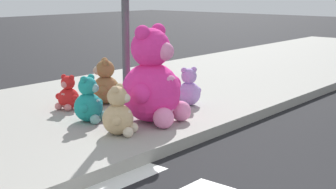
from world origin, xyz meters
The scene contains 8 objects.
sidewalk centered at (0.00, 5.20, 0.07)m, with size 28.00×4.40×0.15m, color #9E9B93.
plush_pink_large centered at (0.92, 3.81, 0.68)m, with size 1.02×0.92×1.34m.
plush_lavender centered at (2.02, 4.06, 0.39)m, with size 0.43×0.44×0.61m.
plush_brown centered at (1.24, 5.14, 0.44)m, with size 0.52×0.51×0.73m.
plush_red centered at (0.63, 5.29, 0.36)m, with size 0.37×0.40×0.53m.
plush_lime centered at (1.70, 4.73, 0.39)m, with size 0.46×0.40×0.60m.
plush_tan centered at (0.18, 3.73, 0.41)m, with size 0.45×0.46×0.64m.
plush_teal centered at (0.36, 4.49, 0.41)m, with size 0.48×0.46×0.65m.
Camera 1 is at (-4.05, -0.63, 1.96)m, focal length 53.31 mm.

